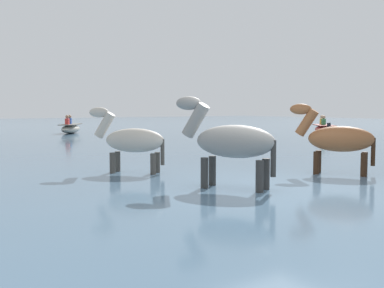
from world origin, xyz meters
The scene contains 7 objects.
ground_plane centered at (0.00, 0.00, 0.00)m, with size 120.00×120.00×0.00m, color #756B56.
water_surface centered at (0.00, 10.00, 0.21)m, with size 90.00×90.00×0.42m, color slate.
horse_lead_chestnut centered at (2.24, 0.70, 1.10)m, with size 1.21×1.57×1.85m.
horse_trailing_grey centered at (-0.62, 0.53, 1.16)m, with size 1.20×1.71×1.97m.
horse_flank_pinto centered at (-1.13, 3.19, 1.05)m, with size 1.35×1.37×1.78m.
boat_near_port centered at (3.07, 18.82, 0.68)m, with size 1.99×2.55×0.97m.
boat_far_offshore centered at (13.54, 10.95, 0.68)m, with size 2.18×2.48×0.95m.
Camera 1 is at (-5.59, -5.81, 1.78)m, focal length 45.27 mm.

